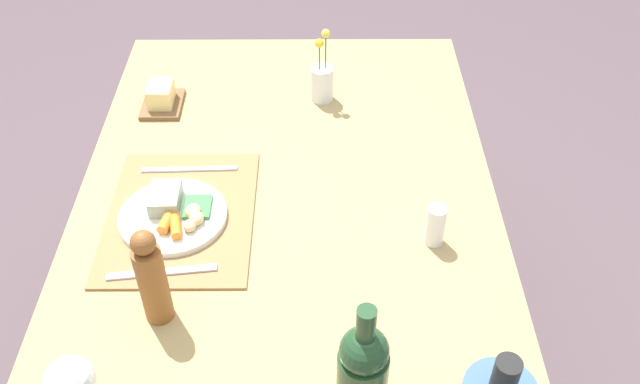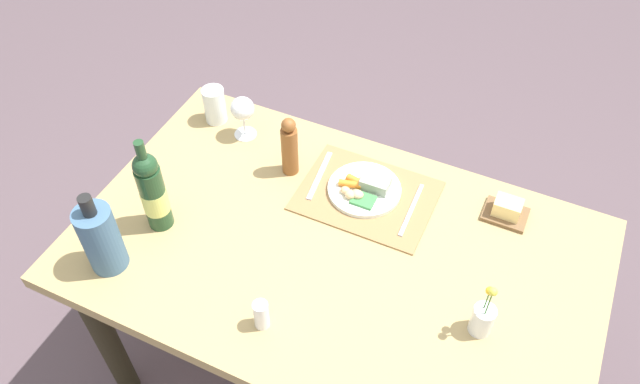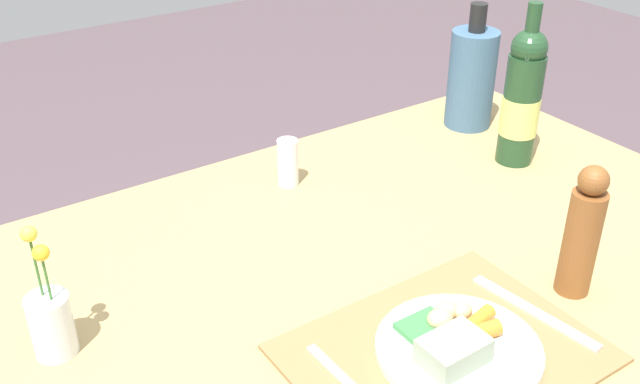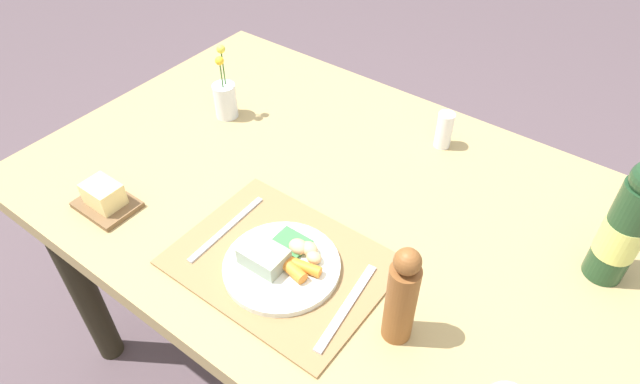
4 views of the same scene
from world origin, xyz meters
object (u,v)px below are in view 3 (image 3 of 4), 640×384
at_px(dinner_plate, 457,345).
at_px(pepper_mill, 582,234).
at_px(knife, 534,311).
at_px(flower_vase, 51,320).
at_px(dining_table, 350,323).
at_px(wine_bottle, 522,99).
at_px(cooler_bottle, 472,77).
at_px(salt_shaker, 288,162).

relative_size(dinner_plate, pepper_mill, 1.06).
height_order(knife, pepper_mill, pepper_mill).
bearing_deg(pepper_mill, flower_vase, 156.45).
bearing_deg(dining_table, knife, -56.01).
bearing_deg(wine_bottle, knife, -133.48).
bearing_deg(wine_bottle, dinner_plate, -143.96).
relative_size(dinner_plate, wine_bottle, 0.70).
distance_m(flower_vase, cooler_bottle, 1.03).
xyz_separation_m(flower_vase, cooler_bottle, (1.00, 0.23, 0.06)).
height_order(dinner_plate, salt_shaker, salt_shaker).
bearing_deg(dining_table, dinner_plate, -88.74).
height_order(dining_table, dinner_plate, dinner_plate).
height_order(dining_table, pepper_mill, pepper_mill).
height_order(dining_table, knife, knife).
height_order(knife, wine_bottle, wine_bottle).
xyz_separation_m(dinner_plate, wine_bottle, (0.50, 0.37, 0.12)).
bearing_deg(wine_bottle, dining_table, -165.58).
bearing_deg(knife, dinner_plate, 172.81).
relative_size(flower_vase, salt_shaker, 2.15).
relative_size(dinner_plate, knife, 1.06).
bearing_deg(dinner_plate, salt_shaker, 83.04).
xyz_separation_m(cooler_bottle, pepper_mill, (-0.30, -0.54, -0.01)).
distance_m(dinner_plate, salt_shaker, 0.55).
height_order(dining_table, cooler_bottle, cooler_bottle).
bearing_deg(dining_table, flower_vase, 169.67).
xyz_separation_m(dining_table, wine_bottle, (0.51, 0.13, 0.24)).
height_order(wine_bottle, pepper_mill, wine_bottle).
height_order(cooler_bottle, pepper_mill, cooler_bottle).
relative_size(flower_vase, cooler_bottle, 0.73).
bearing_deg(pepper_mill, knife, -173.05).
bearing_deg(salt_shaker, flower_vase, -156.51).
xyz_separation_m(dining_table, cooler_bottle, (0.55, 0.31, 0.22)).
height_order(knife, salt_shaker, salt_shaker).
height_order(knife, cooler_bottle, cooler_bottle).
distance_m(dining_table, pepper_mill, 0.40).
xyz_separation_m(dining_table, flower_vase, (-0.45, 0.08, 0.16)).
bearing_deg(dining_table, wine_bottle, 14.42).
bearing_deg(knife, salt_shaker, 92.59).
bearing_deg(knife, wine_bottle, 39.85).
distance_m(dining_table, flower_vase, 0.48).
bearing_deg(cooler_bottle, dining_table, -150.42).
height_order(flower_vase, cooler_bottle, cooler_bottle).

